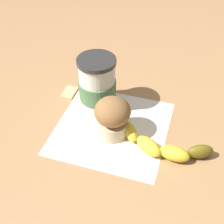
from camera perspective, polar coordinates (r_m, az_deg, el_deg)
ground_plane at (r=0.73m, az=0.00°, el=-2.91°), size 3.00×3.00×0.00m
paper_napkin at (r=0.73m, az=0.00°, el=-2.87°), size 0.28×0.28×0.00m
coffee_cup at (r=0.75m, az=-2.70°, el=4.99°), size 0.09×0.09×0.13m
muffin at (r=0.68m, az=0.09°, el=-0.80°), size 0.08×0.08×0.10m
banana at (r=0.68m, az=9.25°, el=-6.22°), size 0.21×0.08×0.03m
sugar_packet at (r=0.83m, az=-7.80°, el=3.68°), size 0.04×0.05×0.01m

